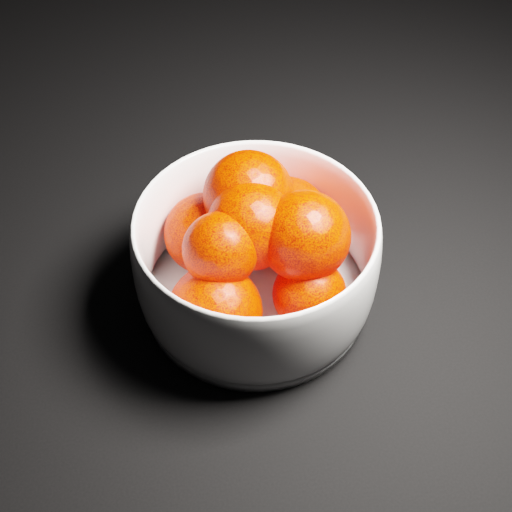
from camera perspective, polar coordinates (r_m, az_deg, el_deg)
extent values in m
cube|color=black|center=(0.64, -7.99, -2.31)|extent=(3.00, 3.00, 0.00)
cylinder|color=white|center=(0.62, 0.00, -3.02)|extent=(0.19, 0.19, 0.01)
sphere|color=#FF1900|center=(0.63, 2.41, 2.88)|extent=(0.08, 0.08, 0.08)
sphere|color=#FF1900|center=(0.62, -4.09, 1.81)|extent=(0.07, 0.07, 0.07)
sphere|color=#FF1900|center=(0.56, -3.28, -4.44)|extent=(0.07, 0.07, 0.07)
sphere|color=#FF1900|center=(0.57, 4.28, -3.03)|extent=(0.06, 0.06, 0.06)
sphere|color=#FF1900|center=(0.59, -0.60, 4.85)|extent=(0.08, 0.08, 0.08)
sphere|color=#FF1900|center=(0.55, -2.85, 0.51)|extent=(0.06, 0.06, 0.06)
sphere|color=#FF1900|center=(0.56, 3.90, 1.59)|extent=(0.07, 0.07, 0.07)
sphere|color=#FF1900|center=(0.56, -0.40, 2.41)|extent=(0.07, 0.07, 0.07)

